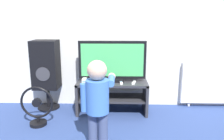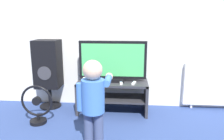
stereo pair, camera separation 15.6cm
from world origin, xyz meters
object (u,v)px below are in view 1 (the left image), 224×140
at_px(radiator, 211,83).
at_px(remote_secondary, 121,83).
at_px(remote_primary, 134,83).
at_px(speaker_tower, 46,66).
at_px(television, 112,62).
at_px(game_console, 85,80).
at_px(child, 98,97).
at_px(floor_fan, 37,108).

bearing_deg(radiator, remote_secondary, -166.33).
bearing_deg(remote_primary, speaker_tower, 171.05).
height_order(television, remote_secondary, television).
bearing_deg(remote_primary, game_console, 173.63).
relative_size(child, radiator, 1.04).
distance_m(game_console, remote_primary, 0.67).
xyz_separation_m(remote_primary, radiator, (1.15, 0.32, -0.09)).
bearing_deg(television, radiator, 8.13).
distance_m(child, radiator, 1.91).
height_order(television, game_console, television).
bearing_deg(remote_secondary, radiator, 13.67).
xyz_separation_m(television, speaker_tower, (-0.94, 0.08, -0.08)).
height_order(remote_primary, speaker_tower, speaker_tower).
distance_m(television, radiator, 1.50).
xyz_separation_m(remote_secondary, speaker_tower, (-1.06, 0.19, 0.18)).
bearing_deg(child, television, 82.44).
height_order(television, speaker_tower, television).
bearing_deg(radiator, floor_fan, -164.07).
distance_m(television, child, 0.91).
bearing_deg(child, game_console, 107.04).
bearing_deg(game_console, speaker_tower, 168.04).
relative_size(television, remote_secondary, 6.90).
distance_m(television, remote_primary, 0.41).
distance_m(game_console, radiator, 1.84).
height_order(remote_secondary, floor_fan, floor_fan).
bearing_deg(remote_primary, child, -118.07).
xyz_separation_m(remote_primary, child, (-0.41, -0.77, 0.08)).
distance_m(remote_primary, child, 0.87).
distance_m(game_console, child, 0.88).
relative_size(floor_fan, radiator, 0.57).
bearing_deg(child, speaker_tower, 130.55).
distance_m(remote_primary, speaker_tower, 1.26).
xyz_separation_m(television, game_console, (-0.37, -0.04, -0.24)).
relative_size(television, speaker_tower, 0.92).
bearing_deg(television, floor_fan, -152.77).
bearing_deg(remote_primary, radiator, 15.62).
xyz_separation_m(game_console, speaker_tower, (-0.56, 0.12, 0.16)).
distance_m(remote_primary, radiator, 1.20).
height_order(game_console, remote_primary, game_console).
xyz_separation_m(remote_primary, floor_fan, (-1.19, -0.35, -0.23)).
height_order(remote_secondary, speaker_tower, speaker_tower).
xyz_separation_m(child, radiator, (1.56, 1.09, -0.17)).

